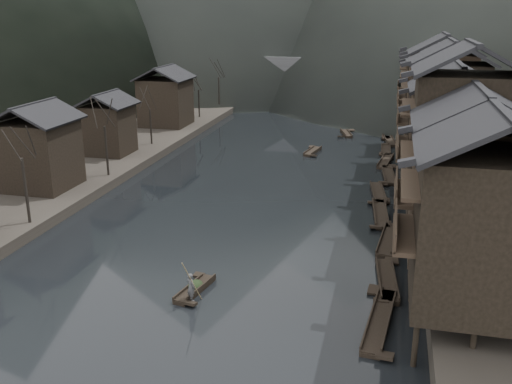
% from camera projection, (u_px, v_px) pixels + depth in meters
% --- Properties ---
extents(water, '(300.00, 300.00, 0.00)m').
position_uv_depth(water, '(212.00, 258.00, 42.30)').
color(water, black).
rests_on(water, ground).
extents(left_bank, '(40.00, 200.00, 1.20)m').
position_uv_depth(left_bank, '(73.00, 125.00, 86.87)').
color(left_bank, '#2D2823').
rests_on(left_bank, ground).
extents(stilt_houses, '(9.00, 67.60, 15.69)m').
position_uv_depth(stilt_houses, '(448.00, 106.00, 53.45)').
color(stilt_houses, black).
rests_on(stilt_houses, ground).
extents(left_houses, '(8.10, 53.20, 8.73)m').
position_uv_depth(left_houses, '(91.00, 121.00, 63.71)').
color(left_houses, black).
rests_on(left_houses, left_bank).
extents(bare_trees, '(3.88, 73.47, 7.75)m').
position_uv_depth(bare_trees, '(132.00, 109.00, 65.66)').
color(bare_trees, black).
rests_on(bare_trees, left_bank).
extents(moored_sampans, '(3.06, 75.32, 0.47)m').
position_uv_depth(moored_sampans, '(387.00, 169.00, 64.98)').
color(moored_sampans, black).
rests_on(moored_sampans, water).
extents(midriver_boats, '(5.28, 17.28, 0.44)m').
position_uv_depth(midriver_boats, '(331.00, 141.00, 78.16)').
color(midriver_boats, black).
rests_on(midriver_boats, water).
extents(stone_bridge, '(40.00, 6.00, 9.00)m').
position_uv_depth(stone_bridge, '(328.00, 78.00, 107.34)').
color(stone_bridge, '#4C4C4F').
rests_on(stone_bridge, ground).
extents(hero_sampan, '(1.67, 4.48, 0.43)m').
position_uv_depth(hero_sampan, '(195.00, 289.00, 37.19)').
color(hero_sampan, black).
rests_on(hero_sampan, water).
extents(cargo_heap, '(0.97, 1.27, 0.58)m').
position_uv_depth(cargo_heap, '(195.00, 280.00, 37.23)').
color(cargo_heap, black).
rests_on(cargo_heap, hero_sampan).
extents(boatman, '(0.81, 0.76, 1.86)m').
position_uv_depth(boatman, '(191.00, 284.00, 35.37)').
color(boatman, '#4C4C4E').
rests_on(boatman, hero_sampan).
extents(bamboo_pole, '(0.75, 2.02, 3.83)m').
position_uv_depth(bamboo_pole, '(192.00, 242.00, 34.45)').
color(bamboo_pole, '#8C7A51').
rests_on(bamboo_pole, boatman).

